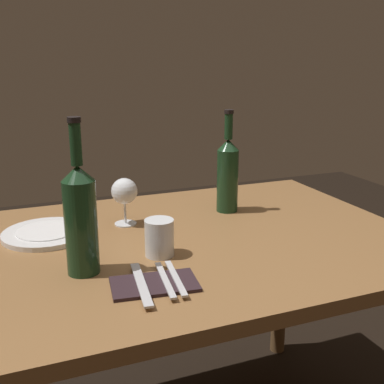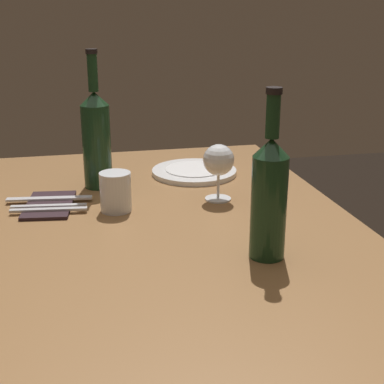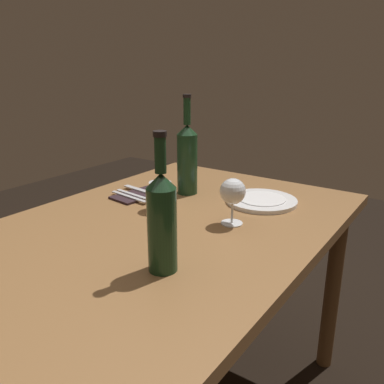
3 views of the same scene
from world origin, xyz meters
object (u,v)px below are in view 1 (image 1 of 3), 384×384
(fork_inner, at_px, (165,280))
(fork_outer, at_px, (176,278))
(dinner_plate, at_px, (47,233))
(folded_napkin, at_px, (154,284))
(table_knife, at_px, (141,284))
(wine_bottle_second, at_px, (80,217))
(wine_glass_left, at_px, (124,192))
(wine_bottle, at_px, (228,173))
(water_tumbler, at_px, (159,239))

(fork_inner, bearing_deg, fork_outer, 180.00)
(dinner_plate, xyz_separation_m, folded_napkin, (-0.19, 0.41, -0.00))
(fork_outer, distance_m, table_knife, 0.08)
(wine_bottle_second, distance_m, fork_inner, 0.24)
(wine_glass_left, bearing_deg, table_knife, 80.61)
(wine_glass_left, xyz_separation_m, fork_outer, (-0.01, 0.42, -0.09))
(wine_bottle, xyz_separation_m, water_tumbler, (0.32, 0.27, -0.09))
(water_tumbler, xyz_separation_m, folded_napkin, (0.06, 0.16, -0.04))
(dinner_plate, xyz_separation_m, table_knife, (-0.16, 0.41, 0.00))
(dinner_plate, bearing_deg, water_tumbler, 135.75)
(water_tumbler, bearing_deg, wine_glass_left, -84.60)
(fork_outer, relative_size, table_knife, 0.86)
(water_tumbler, distance_m, folded_napkin, 0.17)
(wine_glass_left, relative_size, fork_outer, 0.79)
(wine_bottle, height_order, fork_inner, wine_bottle)
(water_tumbler, distance_m, dinner_plate, 0.36)
(wine_glass_left, distance_m, wine_bottle, 0.34)
(wine_glass_left, bearing_deg, water_tumbler, 95.40)
(dinner_plate, distance_m, folded_napkin, 0.45)
(wine_bottle, xyz_separation_m, fork_inner, (0.36, 0.42, -0.12))
(folded_napkin, distance_m, fork_outer, 0.05)
(wine_bottle_second, xyz_separation_m, table_knife, (-0.10, 0.13, -0.13))
(wine_bottle, height_order, dinner_plate, wine_bottle)
(dinner_plate, bearing_deg, wine_bottle_second, 101.90)
(dinner_plate, bearing_deg, wine_bottle, -178.25)
(wine_glass_left, height_order, folded_napkin, wine_glass_left)
(dinner_plate, bearing_deg, table_knife, 111.66)
(table_knife, bearing_deg, dinner_plate, -68.34)
(wine_glass_left, xyz_separation_m, water_tumbler, (-0.02, 0.26, -0.06))
(water_tumbler, height_order, folded_napkin, water_tumbler)
(wine_bottle, relative_size, water_tumbler, 3.47)
(water_tumbler, xyz_separation_m, fork_inner, (0.04, 0.16, -0.03))
(folded_napkin, relative_size, fork_inner, 1.12)
(wine_glass_left, height_order, fork_outer, wine_glass_left)
(folded_napkin, bearing_deg, fork_inner, 180.00)
(wine_bottle, relative_size, dinner_plate, 1.34)
(dinner_plate, bearing_deg, fork_outer, 120.71)
(wine_bottle_second, bearing_deg, folded_napkin, 136.04)
(dinner_plate, relative_size, table_knife, 1.17)
(water_tumbler, bearing_deg, folded_napkin, 68.16)
(wine_bottle_second, bearing_deg, wine_bottle, -150.06)
(wine_glass_left, bearing_deg, wine_bottle, -178.84)
(wine_bottle_second, xyz_separation_m, water_tumbler, (-0.20, -0.03, -0.09))
(wine_bottle_second, height_order, folded_napkin, wine_bottle_second)
(water_tumbler, distance_m, fork_outer, 0.16)
(fork_inner, xyz_separation_m, table_knife, (0.05, 0.00, 0.00))
(water_tumbler, distance_m, fork_inner, 0.17)
(fork_inner, distance_m, fork_outer, 0.03)
(wine_bottle_second, height_order, fork_inner, wine_bottle_second)
(wine_bottle, xyz_separation_m, folded_napkin, (0.38, 0.42, -0.12))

